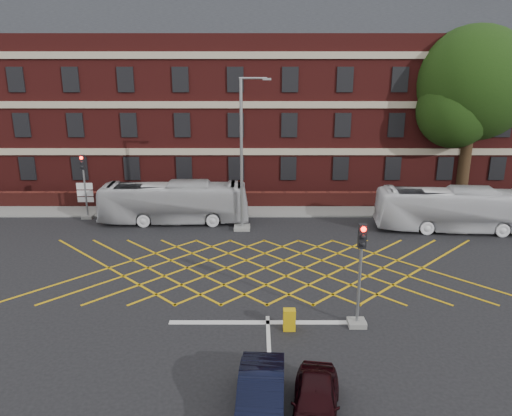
{
  "coord_description": "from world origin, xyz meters",
  "views": [
    {
      "loc": [
        -0.47,
        -21.49,
        10.23
      ],
      "look_at": [
        -0.48,
        1.5,
        3.35
      ],
      "focal_mm": 35.0,
      "sensor_mm": 36.0,
      "label": 1
    }
  ],
  "objects_px": {
    "deciduous_tree": "(472,92)",
    "utility_cabinet": "(289,320)",
    "bus_right": "(456,210)",
    "traffic_light_near": "(359,285)",
    "bus_left": "(174,202)",
    "car_navy": "(261,397)",
    "car_maroon": "(316,401)",
    "traffic_light_far": "(85,193)",
    "street_lamp": "(243,179)",
    "direction_signs": "(85,193)"
  },
  "relations": [
    {
      "from": "deciduous_tree",
      "to": "utility_cabinet",
      "type": "bearing_deg",
      "value": -126.09
    },
    {
      "from": "utility_cabinet",
      "to": "bus_right",
      "type": "bearing_deg",
      "value": 47.34
    },
    {
      "from": "traffic_light_near",
      "to": "bus_left",
      "type": "bearing_deg",
      "value": 125.28
    },
    {
      "from": "bus_right",
      "to": "deciduous_tree",
      "type": "height_order",
      "value": "deciduous_tree"
    },
    {
      "from": "bus_left",
      "to": "deciduous_tree",
      "type": "distance_m",
      "value": 23.05
    },
    {
      "from": "bus_right",
      "to": "car_navy",
      "type": "xyz_separation_m",
      "value": [
        -12.15,
        -16.84,
        -0.7
      ]
    },
    {
      "from": "car_maroon",
      "to": "traffic_light_far",
      "type": "xyz_separation_m",
      "value": [
        -13.05,
        19.46,
        1.18
      ]
    },
    {
      "from": "car_maroon",
      "to": "street_lamp",
      "type": "distance_m",
      "value": 17.57
    },
    {
      "from": "bus_right",
      "to": "street_lamp",
      "type": "height_order",
      "value": "street_lamp"
    },
    {
      "from": "car_maroon",
      "to": "bus_left",
      "type": "bearing_deg",
      "value": 119.59
    },
    {
      "from": "bus_left",
      "to": "street_lamp",
      "type": "height_order",
      "value": "street_lamp"
    },
    {
      "from": "traffic_light_far",
      "to": "direction_signs",
      "type": "xyz_separation_m",
      "value": [
        -0.45,
        1.21,
        -0.39
      ]
    },
    {
      "from": "deciduous_tree",
      "to": "bus_right",
      "type": "bearing_deg",
      "value": -113.85
    },
    {
      "from": "bus_left",
      "to": "car_maroon",
      "type": "height_order",
      "value": "bus_left"
    },
    {
      "from": "deciduous_tree",
      "to": "car_navy",
      "type": "bearing_deg",
      "value": -122.28
    },
    {
      "from": "traffic_light_far",
      "to": "bus_right",
      "type": "bearing_deg",
      "value": -6.0
    },
    {
      "from": "bus_right",
      "to": "direction_signs",
      "type": "xyz_separation_m",
      "value": [
        -24.05,
        3.69,
        0.04
      ]
    },
    {
      "from": "bus_left",
      "to": "traffic_light_far",
      "type": "relative_size",
      "value": 2.24
    },
    {
      "from": "traffic_light_near",
      "to": "utility_cabinet",
      "type": "xyz_separation_m",
      "value": [
        -2.73,
        -0.34,
        -1.33
      ]
    },
    {
      "from": "utility_cabinet",
      "to": "car_navy",
      "type": "bearing_deg",
      "value": -103.29
    },
    {
      "from": "deciduous_tree",
      "to": "direction_signs",
      "type": "distance_m",
      "value": 28.68
    },
    {
      "from": "direction_signs",
      "to": "traffic_light_far",
      "type": "bearing_deg",
      "value": -69.42
    },
    {
      "from": "deciduous_tree",
      "to": "direction_signs",
      "type": "bearing_deg",
      "value": -171.11
    },
    {
      "from": "car_maroon",
      "to": "utility_cabinet",
      "type": "relative_size",
      "value": 3.93
    },
    {
      "from": "bus_left",
      "to": "deciduous_tree",
      "type": "relative_size",
      "value": 0.75
    },
    {
      "from": "car_navy",
      "to": "car_maroon",
      "type": "bearing_deg",
      "value": -1.84
    },
    {
      "from": "car_maroon",
      "to": "traffic_light_near",
      "type": "height_order",
      "value": "traffic_light_near"
    },
    {
      "from": "bus_left",
      "to": "direction_signs",
      "type": "distance_m",
      "value": 6.78
    },
    {
      "from": "bus_right",
      "to": "car_maroon",
      "type": "bearing_deg",
      "value": 153.32
    },
    {
      "from": "car_navy",
      "to": "utility_cabinet",
      "type": "distance_m",
      "value": 5.05
    },
    {
      "from": "traffic_light_far",
      "to": "utility_cabinet",
      "type": "distance_m",
      "value": 19.18
    },
    {
      "from": "bus_left",
      "to": "car_navy",
      "type": "xyz_separation_m",
      "value": [
        5.44,
        -18.44,
        -0.69
      ]
    },
    {
      "from": "bus_right",
      "to": "car_maroon",
      "type": "relative_size",
      "value": 2.79
    },
    {
      "from": "street_lamp",
      "to": "direction_signs",
      "type": "distance_m",
      "value": 11.62
    },
    {
      "from": "deciduous_tree",
      "to": "utility_cabinet",
      "type": "height_order",
      "value": "deciduous_tree"
    },
    {
      "from": "car_navy",
      "to": "traffic_light_far",
      "type": "height_order",
      "value": "traffic_light_far"
    },
    {
      "from": "bus_right",
      "to": "utility_cabinet",
      "type": "xyz_separation_m",
      "value": [
        -10.99,
        -11.93,
        -0.9
      ]
    },
    {
      "from": "bus_right",
      "to": "street_lamp",
      "type": "bearing_deg",
      "value": 94.27
    },
    {
      "from": "street_lamp",
      "to": "car_navy",
      "type": "bearing_deg",
      "value": -86.78
    },
    {
      "from": "bus_left",
      "to": "traffic_light_near",
      "type": "height_order",
      "value": "traffic_light_near"
    },
    {
      "from": "traffic_light_near",
      "to": "direction_signs",
      "type": "height_order",
      "value": "traffic_light_near"
    },
    {
      "from": "traffic_light_far",
      "to": "street_lamp",
      "type": "bearing_deg",
      "value": -12.24
    },
    {
      "from": "car_navy",
      "to": "traffic_light_far",
      "type": "bearing_deg",
      "value": 123.75
    },
    {
      "from": "traffic_light_far",
      "to": "car_maroon",
      "type": "bearing_deg",
      "value": -56.15
    },
    {
      "from": "utility_cabinet",
      "to": "bus_left",
      "type": "bearing_deg",
      "value": 116.02
    },
    {
      "from": "traffic_light_near",
      "to": "direction_signs",
      "type": "xyz_separation_m",
      "value": [
        -15.78,
        15.28,
        -0.39
      ]
    },
    {
      "from": "traffic_light_near",
      "to": "street_lamp",
      "type": "distance_m",
      "value": 12.83
    },
    {
      "from": "bus_left",
      "to": "traffic_light_far",
      "type": "xyz_separation_m",
      "value": [
        -5.99,
        0.88,
        0.43
      ]
    },
    {
      "from": "deciduous_tree",
      "to": "utility_cabinet",
      "type": "xyz_separation_m",
      "value": [
        -14.53,
        -19.93,
        -7.5
      ]
    },
    {
      "from": "car_maroon",
      "to": "utility_cabinet",
      "type": "distance_m",
      "value": 5.07
    }
  ]
}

